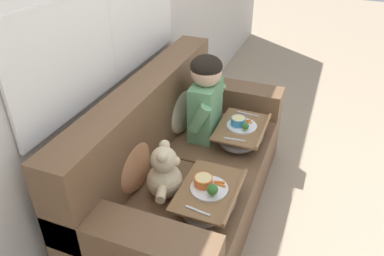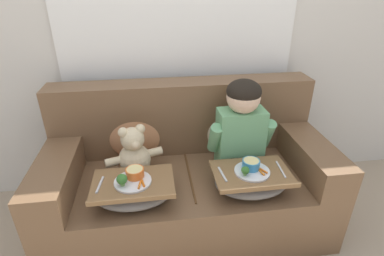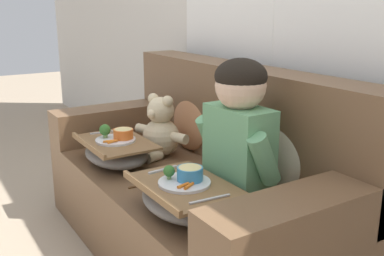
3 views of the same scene
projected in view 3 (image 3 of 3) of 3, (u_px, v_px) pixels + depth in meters
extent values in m
plane|color=tan|center=(189.00, 251.00, 2.34)|extent=(14.00, 14.00, 0.00)
cube|color=brown|center=(189.00, 214.00, 2.29)|extent=(1.84, 0.87, 0.43)
cube|color=brown|center=(242.00, 116.00, 2.33)|extent=(1.84, 0.22, 0.52)
cube|color=brown|center=(122.00, 121.00, 2.86)|extent=(0.22, 0.87, 0.20)
cube|color=brown|center=(312.00, 219.00, 1.54)|extent=(0.22, 0.87, 0.20)
cube|color=#513219|center=(185.00, 175.00, 2.22)|extent=(0.01, 0.61, 0.01)
ellipsoid|color=#C1B293|center=(276.00, 148.00, 2.02)|extent=(0.41, 0.20, 0.42)
ellipsoid|color=#B2754C|center=(193.00, 117.00, 2.59)|extent=(0.38, 0.19, 0.40)
cube|color=#66A370|center=(239.00, 154.00, 1.91)|extent=(0.31, 0.17, 0.41)
sphere|color=beige|center=(241.00, 85.00, 1.83)|extent=(0.21, 0.21, 0.21)
ellipsoid|color=black|center=(241.00, 76.00, 1.82)|extent=(0.22, 0.22, 0.15)
cylinder|color=#66A370|center=(211.00, 138.00, 2.03)|extent=(0.08, 0.16, 0.23)
cylinder|color=#66A370|center=(264.00, 159.00, 1.75)|extent=(0.08, 0.16, 0.23)
sphere|color=beige|center=(161.00, 137.00, 2.50)|extent=(0.21, 0.21, 0.21)
sphere|color=beige|center=(161.00, 110.00, 2.46)|extent=(0.15, 0.15, 0.15)
sphere|color=beige|center=(153.00, 99.00, 2.48)|extent=(0.06, 0.06, 0.06)
sphere|color=beige|center=(168.00, 101.00, 2.42)|extent=(0.06, 0.06, 0.06)
sphere|color=beige|center=(152.00, 114.00, 2.42)|extent=(0.05, 0.05, 0.05)
sphere|color=black|center=(150.00, 114.00, 2.41)|extent=(0.02, 0.02, 0.02)
cylinder|color=beige|center=(144.00, 129.00, 2.58)|extent=(0.12, 0.08, 0.05)
cylinder|color=beige|center=(179.00, 138.00, 2.42)|extent=(0.12, 0.08, 0.05)
cylinder|color=beige|center=(142.00, 153.00, 2.48)|extent=(0.08, 0.11, 0.05)
cylinder|color=beige|center=(154.00, 157.00, 2.42)|extent=(0.08, 0.11, 0.05)
ellipsoid|color=slate|center=(184.00, 200.00, 1.81)|extent=(0.44, 0.31, 0.11)
cube|color=brown|center=(184.00, 185.00, 1.79)|extent=(0.46, 0.32, 0.01)
cube|color=brown|center=(150.00, 190.00, 1.71)|extent=(0.46, 0.02, 0.02)
cylinder|color=silver|center=(184.00, 183.00, 1.79)|extent=(0.21, 0.21, 0.01)
cylinder|color=#3889C1|center=(190.00, 174.00, 1.80)|extent=(0.11, 0.11, 0.05)
cylinder|color=#E5D189|center=(190.00, 168.00, 1.79)|extent=(0.09, 0.09, 0.01)
sphere|color=#38702D|center=(169.00, 171.00, 1.80)|extent=(0.05, 0.05, 0.05)
cylinder|color=#7A9E56|center=(169.00, 177.00, 1.81)|extent=(0.02, 0.02, 0.02)
cylinder|color=orange|center=(184.00, 185.00, 1.74)|extent=(0.03, 0.07, 0.01)
cylinder|color=orange|center=(189.00, 186.00, 1.73)|extent=(0.04, 0.06, 0.01)
cube|color=silver|center=(163.00, 170.00, 1.94)|extent=(0.03, 0.14, 0.01)
cube|color=silver|center=(210.00, 199.00, 1.64)|extent=(0.02, 0.17, 0.01)
ellipsoid|color=slate|center=(116.00, 153.00, 2.38)|extent=(0.44, 0.30, 0.11)
cube|color=brown|center=(116.00, 142.00, 2.36)|extent=(0.46, 0.32, 0.01)
cube|color=brown|center=(88.00, 144.00, 2.28)|extent=(0.46, 0.02, 0.02)
cylinder|color=silver|center=(116.00, 140.00, 2.36)|extent=(0.21, 0.21, 0.01)
cylinder|color=orange|center=(123.00, 134.00, 2.36)|extent=(0.10, 0.10, 0.05)
cylinder|color=#E5D189|center=(123.00, 130.00, 2.35)|extent=(0.09, 0.09, 0.01)
sphere|color=#38702D|center=(105.00, 130.00, 2.37)|extent=(0.06, 0.06, 0.06)
cylinder|color=#7A9E56|center=(105.00, 136.00, 2.38)|extent=(0.02, 0.02, 0.03)
cylinder|color=orange|center=(109.00, 141.00, 2.30)|extent=(0.02, 0.07, 0.01)
cylinder|color=orange|center=(113.00, 142.00, 2.29)|extent=(0.02, 0.06, 0.01)
cube|color=silver|center=(103.00, 132.00, 2.51)|extent=(0.03, 0.14, 0.01)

